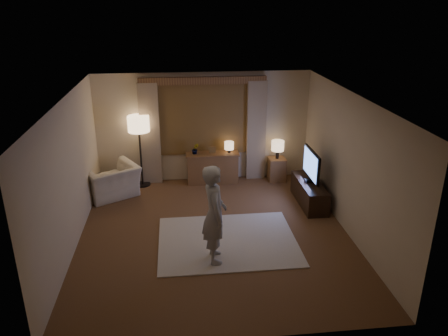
{
  "coord_description": "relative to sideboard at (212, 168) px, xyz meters",
  "views": [
    {
      "loc": [
        -0.63,
        -7.19,
        4.16
      ],
      "look_at": [
        0.25,
        0.6,
        1.1
      ],
      "focal_mm": 35.0,
      "sensor_mm": 36.0,
      "label": 1
    }
  ],
  "objects": [
    {
      "name": "rug",
      "position": [
        0.03,
        -2.79,
        -0.34
      ],
      "size": [
        2.5,
        2.0,
        0.02
      ],
      "primitive_type": "cube",
      "color": "beige",
      "rests_on": "floor"
    },
    {
      "name": "tv",
      "position": [
        1.97,
        -1.41,
        0.54
      ],
      "size": [
        0.24,
        0.98,
        0.7
      ],
      "color": "black",
      "rests_on": "tv_stand"
    },
    {
      "name": "person",
      "position": [
        -0.26,
        -3.36,
        0.52
      ],
      "size": [
        0.44,
        0.64,
        1.7
      ],
      "primitive_type": "imported",
      "rotation": [
        0.0,
        0.0,
        1.62
      ],
      "color": "gray",
      "rests_on": "rug"
    },
    {
      "name": "side_table",
      "position": [
        1.56,
        -0.05,
        -0.07
      ],
      "size": [
        0.4,
        0.4,
        0.56
      ],
      "primitive_type": "cube",
      "color": "brown",
      "rests_on": "floor"
    },
    {
      "name": "plant",
      "position": [
        -0.4,
        0.0,
        0.5
      ],
      "size": [
        0.17,
        0.13,
        0.3
      ],
      "primitive_type": "imported",
      "color": "#999999",
      "rests_on": "sideboard"
    },
    {
      "name": "room",
      "position": [
        -0.18,
        -2.0,
        0.98
      ],
      "size": [
        5.04,
        5.54,
        2.64
      ],
      "color": "brown",
      "rests_on": "ground"
    },
    {
      "name": "table_lamp_sideboard",
      "position": [
        0.4,
        0.0,
        0.55
      ],
      "size": [
        0.22,
        0.22,
        0.3
      ],
      "color": "black",
      "rests_on": "sideboard"
    },
    {
      "name": "tv_stand",
      "position": [
        1.97,
        -1.41,
        -0.1
      ],
      "size": [
        0.45,
        1.4,
        0.5
      ],
      "primitive_type": "cube",
      "color": "black",
      "rests_on": "floor"
    },
    {
      "name": "picture_frame",
      "position": [
        0.0,
        0.0,
        0.45
      ],
      "size": [
        0.16,
        0.02,
        0.2
      ],
      "primitive_type": "cube",
      "color": "brown",
      "rests_on": "sideboard"
    },
    {
      "name": "sideboard",
      "position": [
        0.0,
        0.0,
        0.0
      ],
      "size": [
        1.2,
        0.4,
        0.7
      ],
      "primitive_type": "cube",
      "color": "brown",
      "rests_on": "floor"
    },
    {
      "name": "table_lamp_side",
      "position": [
        1.56,
        -0.05,
        0.52
      ],
      "size": [
        0.3,
        0.3,
        0.44
      ],
      "color": "black",
      "rests_on": "side_table"
    },
    {
      "name": "armchair",
      "position": [
        -2.31,
        -0.55,
        0.01
      ],
      "size": [
        1.44,
        1.39,
        0.72
      ],
      "primitive_type": "imported",
      "rotation": [
        0.0,
        0.0,
        -2.61
      ],
      "color": "beige",
      "rests_on": "floor"
    },
    {
      "name": "floor_lamp",
      "position": [
        -1.67,
        0.0,
        1.06
      ],
      "size": [
        0.49,
        0.49,
        1.68
      ],
      "color": "black",
      "rests_on": "floor"
    }
  ]
}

